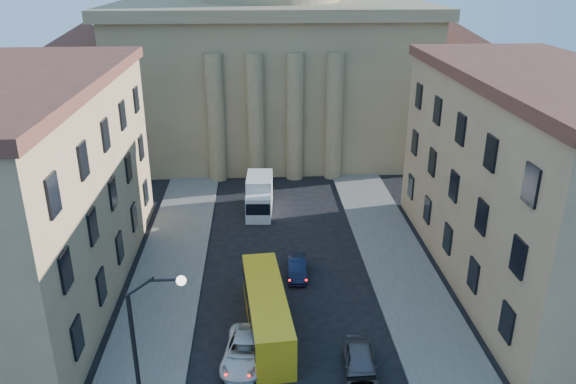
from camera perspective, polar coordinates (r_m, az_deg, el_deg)
name	(u,v)px	position (r m, az deg, el deg)	size (l,w,h in m)	color
sidewalk_left	(157,316)	(37.75, -13.12, -12.15)	(5.00, 60.00, 0.15)	#56544F
sidewalk_right	(419,307)	(38.58, 13.13, -11.33)	(5.00, 60.00, 0.15)	#56544F
church	(271,47)	(68.83, -1.75, 14.53)	(68.02, 28.76, 36.60)	#79684A
building_left	(25,189)	(40.24, -25.14, 0.26)	(11.60, 26.60, 14.70)	tan
building_right	(535,179)	(41.78, 23.79, 1.25)	(11.60, 26.60, 14.70)	tan
street_lamp	(146,347)	(26.50, -14.20, -14.99)	(2.62, 0.44, 8.83)	black
car_left_mid	(244,351)	(33.09, -4.50, -15.81)	(2.22, 4.82, 1.34)	silver
car_right_far	(360,364)	(32.27, 7.35, -16.91)	(1.77, 4.40, 1.50)	#4D4D52
car_right_distant	(297,268)	(40.94, 0.90, -7.69)	(1.32, 3.78, 1.25)	black
city_bus	(267,310)	(34.89, -2.19, -11.88)	(3.07, 9.89, 2.74)	gold
box_truck	(259,196)	(50.90, -2.93, -0.41)	(2.53, 5.83, 3.14)	silver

